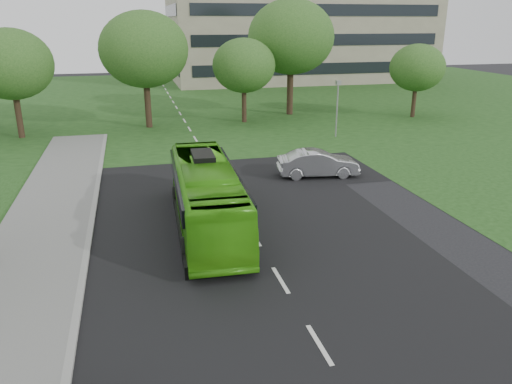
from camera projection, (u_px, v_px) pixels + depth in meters
ground at (266, 257)px, 20.27m from camera, size 160.00×160.00×0.00m
street_surfaces at (190, 137)px, 41.04m from camera, size 120.00×120.00×0.15m
tree_park_a at (11, 64)px, 39.03m from camera, size 6.50×6.50×8.63m
tree_park_b at (144, 50)px, 42.74m from camera, size 7.62×7.62×10.00m
tree_park_c at (244, 66)px, 45.50m from camera, size 5.77×5.77×7.67m
tree_park_d at (291, 37)px, 48.68m from camera, size 8.46×8.46×11.18m
tree_park_e at (417, 68)px, 48.14m from camera, size 5.28×5.28×7.04m
bus at (207, 196)px, 22.72m from camera, size 2.99×11.06×3.05m
sedan at (318, 163)px, 30.56m from camera, size 5.12×2.36×1.63m
camera_pole at (337, 101)px, 40.27m from camera, size 0.44×0.40×4.57m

